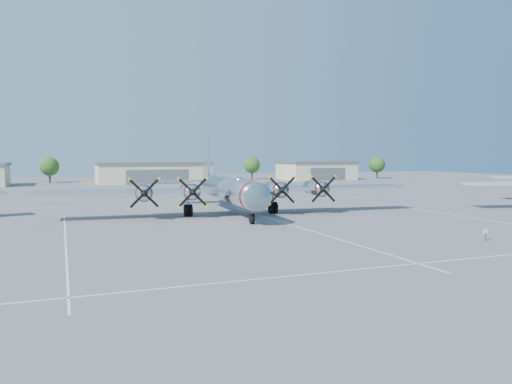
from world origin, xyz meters
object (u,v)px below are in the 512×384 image
object	(u,v)px
hangar_east	(316,170)
tree_west	(49,167)
hangar_center	(153,172)
tree_far_east	(377,165)
main_bomber_b29	(228,213)
info_placard	(486,233)
tree_east	(252,165)

from	to	relation	value
hangar_east	tree_west	size ratio (longest dim) A/B	3.10
hangar_center	hangar_east	size ratio (longest dim) A/B	1.39
tree_far_east	main_bomber_b29	world-z (taller)	tree_far_east
hangar_east	main_bomber_b29	xyz separation A→B (m)	(-50.83, -71.52, -2.71)
hangar_east	info_placard	distance (m)	105.49
tree_east	tree_far_east	xyz separation A→B (m)	(38.00, -8.00, 0.00)
tree_west	tree_far_east	size ratio (longest dim) A/B	1.00
hangar_east	info_placard	size ratio (longest dim) A/B	20.35
hangar_center	info_placard	size ratio (longest dim) A/B	28.26
hangar_east	tree_west	bearing A→B (deg)	173.72
hangar_east	info_placard	xyz separation A→B (m)	(-36.78, -98.85, -2.00)
tree_east	tree_west	bearing A→B (deg)	177.92
tree_east	info_placard	size ratio (longest dim) A/B	6.56
hangar_east	tree_east	bearing A→B (deg)	161.46
tree_west	info_placard	xyz separation A→B (m)	(36.22, -106.88, -3.51)
tree_east	main_bomber_b29	world-z (taller)	tree_east
hangar_east	main_bomber_b29	distance (m)	87.79
tree_west	tree_far_east	xyz separation A→B (m)	(93.00, -10.00, 0.00)
hangar_east	tree_east	xyz separation A→B (m)	(-18.00, 6.04, 1.51)
tree_west	main_bomber_b29	distance (m)	82.69
hangar_center	tree_east	size ratio (longest dim) A/B	4.31
tree_west	tree_far_east	world-z (taller)	same
hangar_center	tree_east	world-z (taller)	tree_east
tree_far_east	main_bomber_b29	size ratio (longest dim) A/B	0.15
hangar_center	tree_west	distance (m)	26.30
tree_west	tree_east	world-z (taller)	same
tree_east	main_bomber_b29	xyz separation A→B (m)	(-32.83, -77.56, -4.22)
hangar_east	tree_west	distance (m)	73.46
main_bomber_b29	tree_west	bearing A→B (deg)	109.89
tree_east	tree_far_east	world-z (taller)	same
info_placard	tree_west	bearing A→B (deg)	105.76
tree_east	hangar_center	bearing A→B (deg)	-168.62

